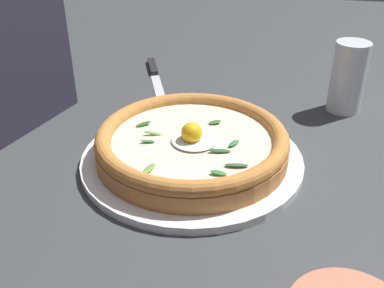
{
  "coord_description": "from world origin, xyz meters",
  "views": [
    {
      "loc": [
        0.52,
        0.1,
        0.37
      ],
      "look_at": [
        -0.05,
        -0.02,
        0.03
      ],
      "focal_mm": 42.36,
      "sensor_mm": 36.0,
      "label": 1
    }
  ],
  "objects_px": {
    "pizza": "(192,143)",
    "folded_napkin": "(43,89)",
    "drinking_glass": "(347,82)",
    "table_knife": "(154,73)"
  },
  "relations": [
    {
      "from": "pizza",
      "to": "folded_napkin",
      "type": "xyz_separation_m",
      "value": [
        -0.2,
        -0.34,
        -0.03
      ]
    },
    {
      "from": "pizza",
      "to": "drinking_glass",
      "type": "xyz_separation_m",
      "value": [
        -0.23,
        0.24,
        0.02
      ]
    },
    {
      "from": "drinking_glass",
      "to": "folded_napkin",
      "type": "xyz_separation_m",
      "value": [
        0.03,
        -0.58,
        -0.05
      ]
    },
    {
      "from": "table_knife",
      "to": "pizza",
      "type": "bearing_deg",
      "value": 24.21
    },
    {
      "from": "pizza",
      "to": "folded_napkin",
      "type": "relative_size",
      "value": 2.01
    },
    {
      "from": "table_knife",
      "to": "drinking_glass",
      "type": "bearing_deg",
      "value": 75.28
    },
    {
      "from": "pizza",
      "to": "table_knife",
      "type": "xyz_separation_m",
      "value": [
        -0.33,
        -0.15,
        -0.03
      ]
    },
    {
      "from": "table_knife",
      "to": "drinking_glass",
      "type": "xyz_separation_m",
      "value": [
        0.1,
        0.39,
        0.05
      ]
    },
    {
      "from": "folded_napkin",
      "to": "table_knife",
      "type": "bearing_deg",
      "value": 124.02
    },
    {
      "from": "table_knife",
      "to": "drinking_glass",
      "type": "height_order",
      "value": "drinking_glass"
    }
  ]
}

